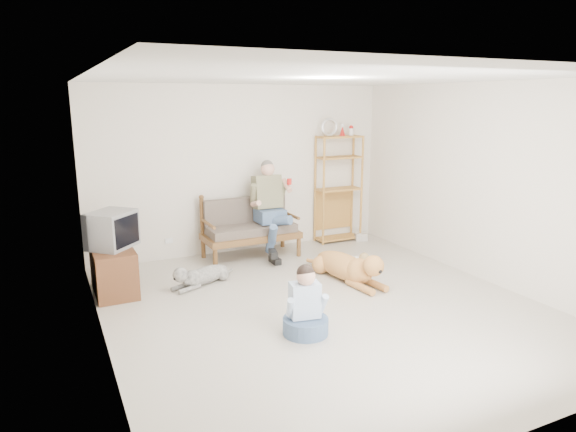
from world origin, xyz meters
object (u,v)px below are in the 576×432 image
loveseat (249,226)px  tv_stand (113,271)px  golden_retriever (349,267)px  etagere (338,188)px

loveseat → tv_stand: size_ratio=1.67×
tv_stand → golden_retriever: size_ratio=0.56×
loveseat → tv_stand: loveseat is taller
loveseat → golden_retriever: bearing=-65.0°
etagere → golden_retriever: 2.23m
tv_stand → golden_retriever: 3.15m
golden_retriever → etagere: bearing=56.2°
loveseat → etagere: bearing=5.4°
tv_stand → golden_retriever: tv_stand is taller
loveseat → golden_retriever: 1.90m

